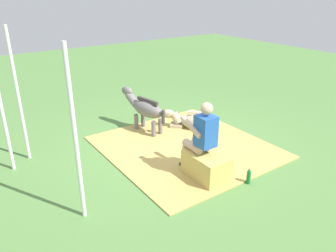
# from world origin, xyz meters

# --- Properties ---
(ground_plane) EXTENTS (24.00, 24.00, 0.00)m
(ground_plane) POSITION_xyz_m (0.00, 0.00, 0.00)
(ground_plane) COLOR #568442
(hay_patch) EXTENTS (3.15, 2.98, 0.02)m
(hay_patch) POSITION_xyz_m (-0.19, -0.19, 0.01)
(hay_patch) COLOR tan
(hay_patch) RESTS_ON ground
(hay_bale) EXTENTS (0.74, 0.49, 0.43)m
(hay_bale) POSITION_xyz_m (-1.26, 0.21, 0.22)
(hay_bale) COLOR tan
(hay_bale) RESTS_ON ground
(person_seated) EXTENTS (0.67, 0.42, 1.31)m
(person_seated) POSITION_xyz_m (-1.10, 0.21, 0.72)
(person_seated) COLOR #D8AD8C
(person_seated) RESTS_ON ground
(pony_standing) EXTENTS (1.34, 0.47, 0.89)m
(pony_standing) POSITION_xyz_m (0.96, 0.03, 0.53)
(pony_standing) COLOR slate
(pony_standing) RESTS_ON ground
(pony_lying) EXTENTS (1.16, 1.12, 0.42)m
(pony_lying) POSITION_xyz_m (0.39, -0.94, 0.19)
(pony_lying) COLOR tan
(pony_lying) RESTS_ON ground
(soda_bottle) EXTENTS (0.07, 0.07, 0.28)m
(soda_bottle) POSITION_xyz_m (-1.80, -0.24, 0.14)
(soda_bottle) COLOR #197233
(soda_bottle) RESTS_ON ground
(tent_pole_left) EXTENTS (0.06, 0.06, 2.41)m
(tent_pole_left) POSITION_xyz_m (-1.05, 2.26, 1.20)
(tent_pole_left) COLOR silver
(tent_pole_left) RESTS_ON ground
(tent_pole_right) EXTENTS (0.06, 0.06, 2.41)m
(tent_pole_right) POSITION_xyz_m (1.15, 2.47, 1.20)
(tent_pole_right) COLOR silver
(tent_pole_right) RESTS_ON ground
(tent_pole_mid) EXTENTS (0.06, 0.06, 2.41)m
(tent_pole_mid) POSITION_xyz_m (0.88, 2.80, 1.20)
(tent_pole_mid) COLOR silver
(tent_pole_mid) RESTS_ON ground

